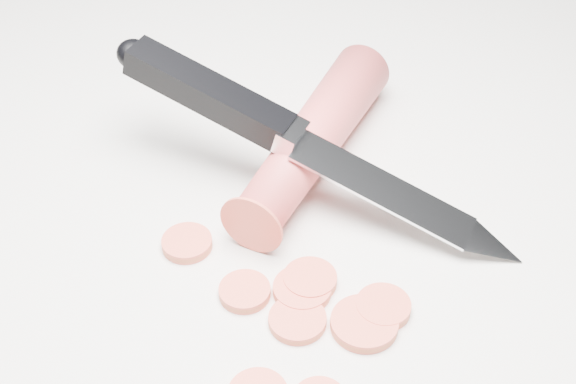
{
  "coord_description": "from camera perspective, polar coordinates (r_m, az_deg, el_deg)",
  "views": [
    {
      "loc": [
        -0.03,
        -0.35,
        0.36
      ],
      "look_at": [
        -0.01,
        0.03,
        0.02
      ],
      "focal_mm": 50.0,
      "sensor_mm": 36.0,
      "label": 1
    }
  ],
  "objects": [
    {
      "name": "carrot_slice_1",
      "position": [
        0.47,
        -3.1,
        -7.08
      ],
      "size": [
        0.03,
        0.03,
        0.01
      ],
      "primitive_type": "cylinder",
      "color": "#DE4734",
      "rests_on": "ground"
    },
    {
      "name": "carrot_slice_0",
      "position": [
        0.46,
        0.68,
        -9.08
      ],
      "size": [
        0.03,
        0.03,
        0.01
      ],
      "primitive_type": "cylinder",
      "color": "#DE4734",
      "rests_on": "ground"
    },
    {
      "name": "carrot_slice_3",
      "position": [
        0.47,
        6.79,
        -8.12
      ],
      "size": [
        0.03,
        0.03,
        0.01
      ],
      "primitive_type": "cylinder",
      "color": "#DE4734",
      "rests_on": "ground"
    },
    {
      "name": "carrot_slice_4",
      "position": [
        0.46,
        5.45,
        -9.29
      ],
      "size": [
        0.04,
        0.04,
        0.01
      ],
      "primitive_type": "cylinder",
      "color": "#DE4734",
      "rests_on": "ground"
    },
    {
      "name": "carrot",
      "position": [
        0.55,
        1.83,
        3.83
      ],
      "size": [
        0.12,
        0.18,
        0.04
      ],
      "primitive_type": "cylinder",
      "rotation": [
        1.57,
        0.0,
        -0.49
      ],
      "color": "#D23D3E",
      "rests_on": "ground"
    },
    {
      "name": "carrot_slice_2",
      "position": [
        0.48,
        1.01,
        -6.93
      ],
      "size": [
        0.03,
        0.03,
        0.01
      ],
      "primitive_type": "cylinder",
      "color": "#DE4734",
      "rests_on": "ground"
    },
    {
      "name": "carrot_slice_5",
      "position": [
        0.5,
        -7.2,
        -3.62
      ],
      "size": [
        0.03,
        0.03,
        0.01
      ],
      "primitive_type": "cylinder",
      "color": "#DE4734",
      "rests_on": "ground"
    },
    {
      "name": "kitchen_knife",
      "position": [
        0.51,
        1.86,
        3.45
      ],
      "size": [
        0.27,
        0.16,
        0.09
      ],
      "primitive_type": null,
      "color": "silver",
      "rests_on": "ground"
    },
    {
      "name": "carrot_slice_7",
      "position": [
        0.48,
        1.57,
        -6.25
      ],
      "size": [
        0.03,
        0.03,
        0.01
      ],
      "primitive_type": "cylinder",
      "color": "#DE4734",
      "rests_on": "ground"
    },
    {
      "name": "ground",
      "position": [
        0.5,
        0.94,
        -3.76
      ],
      "size": [
        2.4,
        2.4,
        0.0
      ],
      "primitive_type": "plane",
      "color": "silver",
      "rests_on": "ground"
    }
  ]
}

